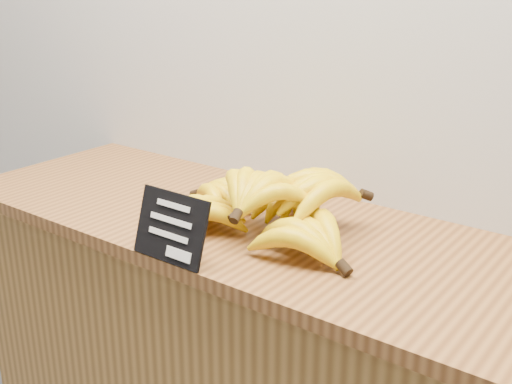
{
  "coord_description": "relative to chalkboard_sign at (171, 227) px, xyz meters",
  "views": [
    {
      "loc": [
        0.87,
        1.7,
        1.46
      ],
      "look_at": [
        0.13,
        2.7,
        1.02
      ],
      "focal_mm": 45.0,
      "sensor_mm": 36.0,
      "label": 1
    }
  ],
  "objects": [
    {
      "name": "counter_top",
      "position": [
        0.05,
        0.25,
        -0.08
      ],
      "size": [
        1.58,
        0.54,
        0.03
      ],
      "primitive_type": "cube",
      "color": "brown",
      "rests_on": "counter"
    },
    {
      "name": "chalkboard_sign",
      "position": [
        0.0,
        0.0,
        0.0
      ],
      "size": [
        0.17,
        0.05,
        0.13
      ],
      "primitive_type": "cube",
      "rotation": [
        -0.31,
        0.0,
        0.0
      ],
      "color": "black",
      "rests_on": "counter_top"
    },
    {
      "name": "banana_pile",
      "position": [
        0.07,
        0.22,
        -0.0
      ],
      "size": [
        0.5,
        0.39,
        0.13
      ],
      "color": "yellow",
      "rests_on": "counter_top"
    }
  ]
}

